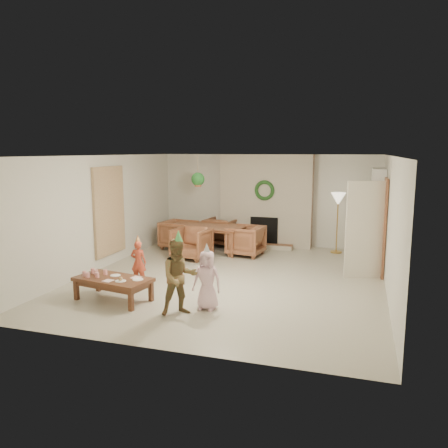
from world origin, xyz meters
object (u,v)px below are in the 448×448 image
at_px(coffee_table_top, 113,279).
at_px(dining_table, 207,238).
at_px(child_red, 138,262).
at_px(dining_chair_right, 246,241).
at_px(child_pink, 207,280).
at_px(dining_chair_left, 179,234).
at_px(child_plaid, 179,277).
at_px(dining_chair_far, 221,232).
at_px(dining_chair_near, 191,243).

bearing_deg(coffee_table_top, dining_table, 95.78).
height_order(dining_table, child_red, child_red).
height_order(dining_chair_right, child_pink, child_pink).
xyz_separation_m(dining_chair_left, dining_chair_right, (1.92, -0.25, 0.00)).
xyz_separation_m(child_red, child_plaid, (1.42, -1.29, 0.18)).
bearing_deg(dining_chair_far, child_pink, 112.37).
relative_size(dining_table, child_plaid, 1.59).
relative_size(dining_chair_right, child_plaid, 0.68).
bearing_deg(child_plaid, dining_chair_left, 77.28).
relative_size(dining_chair_far, dining_chair_right, 1.00).
bearing_deg(dining_table, coffee_table_top, -86.72).
xyz_separation_m(dining_chair_right, child_pink, (0.34, -3.87, 0.12)).
bearing_deg(dining_chair_right, coffee_table_top, -11.53).
bearing_deg(child_red, child_plaid, 131.69).
xyz_separation_m(dining_chair_far, child_red, (-0.46, -3.93, 0.05)).
height_order(child_red, child_pink, child_pink).
bearing_deg(coffee_table_top, dining_chair_left, 107.42).
distance_m(dining_chair_far, dining_chair_left, 1.21).
relative_size(child_red, child_plaid, 0.70).
xyz_separation_m(dining_table, dining_chair_near, (-0.11, -0.85, 0.04)).
bearing_deg(dining_chair_right, dining_chair_far, -128.66).
bearing_deg(dining_chair_far, dining_chair_left, 45.00).
bearing_deg(coffee_table_top, child_pink, 12.91).
bearing_deg(dining_chair_right, child_pink, 12.52).
height_order(dining_table, child_pink, child_pink).
bearing_deg(child_pink, dining_table, 110.29).
relative_size(child_red, child_pink, 0.87).
bearing_deg(child_plaid, coffee_table_top, 133.22).
height_order(dining_chair_right, child_plaid, child_plaid).
bearing_deg(coffee_table_top, child_plaid, -0.96).
height_order(dining_chair_left, child_red, child_red).
height_order(dining_chair_left, coffee_table_top, dining_chair_left).
bearing_deg(coffee_table_top, child_red, 102.87).
xyz_separation_m(coffee_table_top, child_pink, (1.71, 0.09, 0.12)).
bearing_deg(dining_table, dining_chair_near, -90.00).
relative_size(child_plaid, child_pink, 1.24).
height_order(dining_chair_near, child_pink, child_pink).
relative_size(dining_chair_left, child_red, 0.97).
bearing_deg(dining_chair_left, child_plaid, -149.39).
relative_size(dining_chair_right, coffee_table_top, 0.62).
bearing_deg(dining_chair_far, dining_table, 90.00).
height_order(dining_chair_far, dining_chair_left, same).
distance_m(dining_chair_far, child_plaid, 5.31).
height_order(dining_chair_near, child_red, child_red).
height_order(dining_chair_left, child_plaid, child_plaid).
distance_m(dining_chair_near, dining_chair_left, 1.21).
distance_m(coffee_table_top, child_plaid, 1.41).
relative_size(dining_table, dining_chair_near, 2.34).
relative_size(dining_chair_far, child_pink, 0.84).
distance_m(dining_chair_near, child_pink, 3.51).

